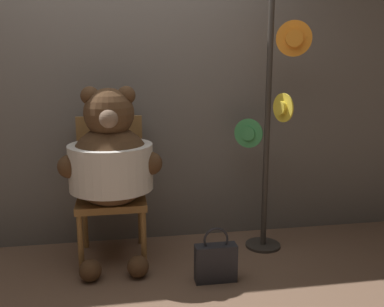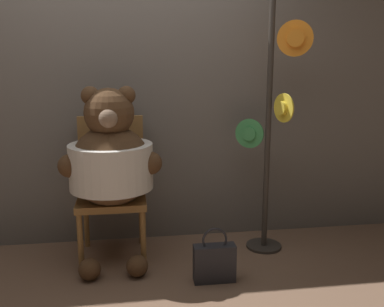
% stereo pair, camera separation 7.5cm
% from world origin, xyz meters
% --- Properties ---
extents(ground_plane, '(14.00, 14.00, 0.00)m').
position_xyz_m(ground_plane, '(0.00, 0.00, 0.00)').
color(ground_plane, brown).
extents(wall_back, '(8.00, 0.10, 2.43)m').
position_xyz_m(wall_back, '(0.00, 0.57, 1.21)').
color(wall_back, '#66605B').
rests_on(wall_back, ground_plane).
extents(chair, '(0.50, 0.50, 1.05)m').
position_xyz_m(chair, '(-0.07, 0.28, 0.56)').
color(chair, olive).
rests_on(chair, ground_plane).
extents(teddy_bear, '(0.72, 0.64, 1.30)m').
position_xyz_m(teddy_bear, '(-0.07, 0.11, 0.77)').
color(teddy_bear, '#4C331E').
rests_on(teddy_bear, ground_plane).
extents(hat_display_rack, '(0.50, 0.41, 1.90)m').
position_xyz_m(hat_display_rack, '(1.14, 0.16, 0.96)').
color(hat_display_rack, '#332D28').
rests_on(hat_display_rack, ground_plane).
extents(handbag_on_ground, '(0.28, 0.10, 0.38)m').
position_xyz_m(handbag_on_ground, '(0.61, -0.29, 0.14)').
color(handbag_on_ground, '#232328').
rests_on(handbag_on_ground, ground_plane).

